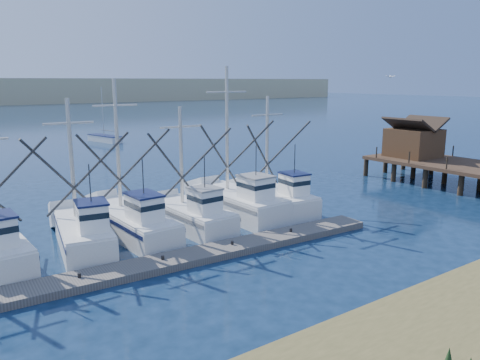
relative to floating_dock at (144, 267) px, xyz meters
name	(u,v)px	position (x,y,z in m)	size (l,w,h in m)	color
ground	(352,270)	(8.35, -5.62, -0.19)	(500.00, 500.00, 0.00)	#0B1D34
floating_dock	(144,267)	(0.00, 0.00, 0.00)	(27.97, 1.86, 0.37)	#5E5954
timber_pier	(448,155)	(29.85, 2.84, 2.38)	(7.00, 20.00, 8.00)	black
trawler_fleet	(100,228)	(-0.43, 4.85, 0.78)	(27.50, 8.88, 9.92)	white
sailboat_near	(105,139)	(15.02, 48.99, 0.30)	(3.28, 6.89, 8.10)	white
flying_gull	(391,77)	(23.66, 4.68, 9.11)	(1.08, 0.20, 0.20)	white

